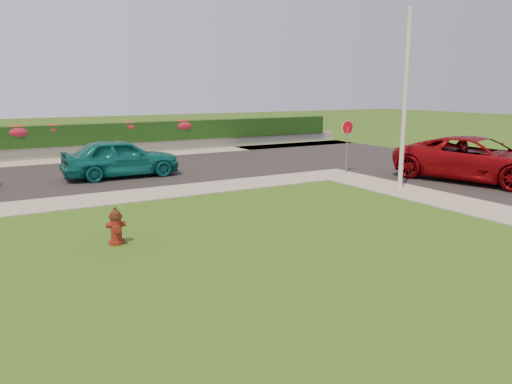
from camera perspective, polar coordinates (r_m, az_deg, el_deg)
ground at (r=10.21m, az=9.64°, el=-8.87°), size 120.00×120.00×0.00m
street_far at (r=21.63m, az=-26.48°, el=1.08°), size 26.00×8.00×0.04m
curb_corner at (r=21.26m, az=8.79°, el=2.01°), size 2.00×2.00×0.04m
sidewalk_beyond at (r=27.04m, az=-18.76°, el=3.59°), size 34.00×2.00×0.04m
retaining_wall at (r=28.47m, az=-19.41°, el=4.50°), size 34.00×0.40×0.60m
hedge at (r=28.49m, az=-19.56°, el=6.22°), size 32.00×0.90×1.10m
fire_hydrant at (r=12.06m, az=-15.70°, el=-3.84°), size 0.45×0.43×0.88m
suv_red at (r=21.05m, az=24.01°, el=3.44°), size 4.37×6.68×1.71m
sedan_teal at (r=20.90m, az=-15.18°, el=3.80°), size 4.62×1.92×1.57m
utility_pole at (r=18.37m, az=16.65°, el=9.90°), size 0.16×0.16×6.25m
stop_sign at (r=21.62m, az=10.39°, el=6.48°), size 0.62×0.06×2.26m
flower_clump_c at (r=27.98m, az=-25.57°, el=6.22°), size 1.40×0.90×0.70m
flower_clump_d at (r=28.15m, az=-22.26°, el=6.63°), size 1.13×0.72×0.56m
flower_clump_e at (r=28.98m, az=-14.27°, el=7.25°), size 1.16×0.75×0.58m
flower_clump_f at (r=30.00m, az=-8.39°, el=7.53°), size 1.40×0.90×0.70m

